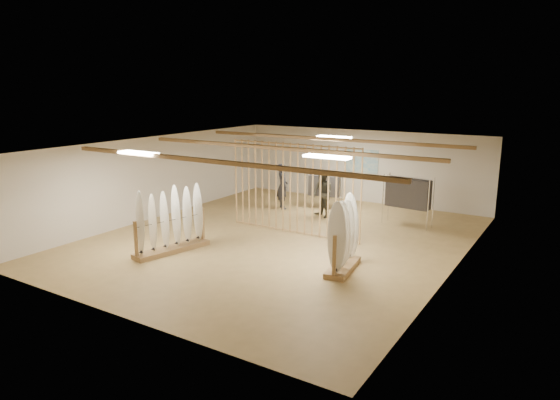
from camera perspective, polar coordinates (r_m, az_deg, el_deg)
The scene contains 16 objects.
floor at distance 14.89m, azimuth 0.00°, elevation -4.51°, with size 12.00×12.00×0.00m, color tan.
ceiling at distance 14.30m, azimuth 0.00°, elevation 6.26°, with size 12.00×12.00×0.00m, color gray.
wall_back at distance 19.79m, azimuth 9.27°, elevation 3.86°, with size 12.00×12.00×0.00m, color beige.
wall_front at distance 10.13m, azimuth -18.38°, elevation -5.35°, with size 12.00×12.00×0.00m, color beige.
wall_left at distance 17.65m, azimuth -13.92°, elevation 2.56°, with size 12.00×12.00×0.00m, color beige.
wall_right at distance 12.68m, azimuth 19.54°, elevation -1.80°, with size 12.00×12.00×0.00m, color beige.
ceiling_slats at distance 14.31m, azimuth 0.00°, elevation 5.94°, with size 9.50×6.12×0.10m, color olive.
light_panels at distance 14.31m, azimuth 0.00°, elevation 6.02°, with size 1.20×0.35×0.06m, color white.
bamboo_partition at distance 15.20m, azimuth 1.60°, elevation 1.31°, with size 4.45×0.05×2.78m.
poster at distance 19.74m, azimuth 9.27°, elevation 4.43°, with size 1.40×0.03×0.90m, color teal.
rack_left at distance 13.95m, azimuth -12.35°, elevation -3.39°, with size 0.98×2.27×1.79m.
rack_right at distance 12.38m, azimuth 7.26°, elevation -5.27°, with size 0.73×1.63×1.83m.
clothing_rack_a at distance 18.42m, azimuth 5.10°, elevation 1.64°, with size 1.23×0.52×1.34m.
clothing_rack_b at distance 16.60m, azimuth 14.43°, elevation 0.74°, with size 1.53×0.53×1.65m.
shopper_a at distance 18.39m, azimuth 0.28°, elevation 1.93°, with size 0.70×0.47×1.91m, color #27282F.
shopper_b at distance 17.21m, azimuth 4.87°, elevation 1.09°, with size 0.91×0.71×1.89m, color #333127.
Camera 1 is at (7.53, -12.04, 4.46)m, focal length 32.00 mm.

